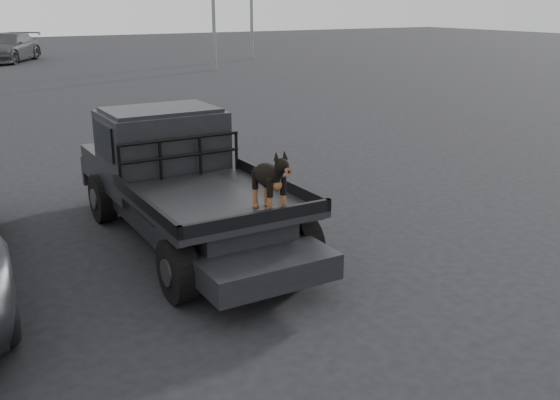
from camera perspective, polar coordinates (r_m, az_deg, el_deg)
ground at (r=7.66m, az=-9.66°, el=-8.18°), size 120.00×120.00×0.00m
flatbed_ute at (r=8.99m, az=-8.37°, el=-0.99°), size 2.00×5.40×0.92m
ute_cab at (r=9.62m, az=-10.76°, el=5.67°), size 1.72×1.30×0.88m
headache_rack at (r=8.97m, az=-9.06°, el=3.82°), size 1.80×0.08×0.55m
dog at (r=7.38m, az=-1.02°, el=1.79°), size 0.32×0.60×0.74m
distant_car_b at (r=39.83m, az=-23.62°, el=12.66°), size 4.71×5.94×1.61m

